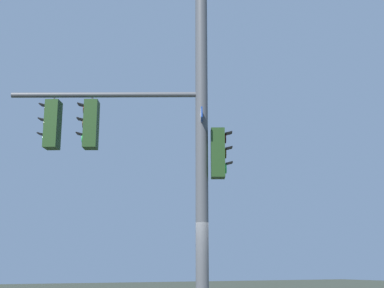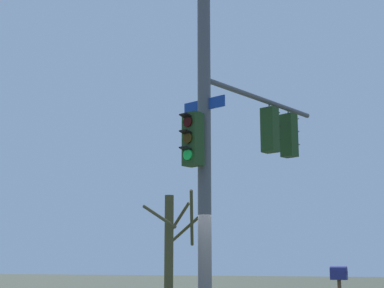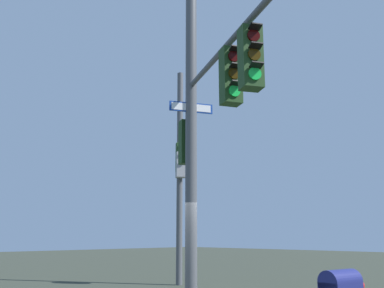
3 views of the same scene
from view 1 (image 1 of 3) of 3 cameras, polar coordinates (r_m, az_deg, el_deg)
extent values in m
cylinder|color=#4C4F54|center=(11.86, 1.05, 2.55)|extent=(0.28, 0.28, 9.55)
cylinder|color=#4C4F54|center=(12.21, -9.23, 5.26)|extent=(3.91, 2.09, 0.12)
cube|color=#1E3D19|center=(12.07, -10.84, 2.07)|extent=(0.43, 0.46, 1.10)
cylinder|color=#2F0403|center=(12.19, -11.53, 3.61)|extent=(0.13, 0.21, 0.22)
cube|color=black|center=(12.24, -11.85, 4.14)|extent=(0.24, 0.26, 0.06)
cylinder|color=#352504|center=(12.10, -11.61, 2.07)|extent=(0.13, 0.21, 0.22)
cube|color=black|center=(12.15, -11.93, 2.61)|extent=(0.24, 0.26, 0.06)
cylinder|color=#19D147|center=(12.02, -11.68, 0.50)|extent=(0.13, 0.21, 0.22)
cube|color=black|center=(12.06, -12.00, 1.05)|extent=(0.24, 0.26, 0.06)
cylinder|color=#4C4F54|center=(12.25, -10.71, 4.90)|extent=(0.04, 0.04, 0.15)
cube|color=#1E3D19|center=(12.27, -14.82, 2.03)|extent=(0.44, 0.46, 1.10)
cylinder|color=#2F0403|center=(12.41, -15.45, 3.52)|extent=(0.14, 0.20, 0.22)
cube|color=black|center=(12.47, -15.74, 4.04)|extent=(0.24, 0.26, 0.06)
cylinder|color=#352504|center=(12.32, -15.55, 2.01)|extent=(0.14, 0.20, 0.22)
cube|color=black|center=(12.38, -15.84, 2.54)|extent=(0.24, 0.26, 0.06)
cylinder|color=#19D147|center=(12.24, -15.64, 0.47)|extent=(0.14, 0.20, 0.22)
cube|color=black|center=(12.30, -15.94, 1.01)|extent=(0.24, 0.26, 0.06)
cylinder|color=#4C4F54|center=(12.44, -14.65, 4.81)|extent=(0.04, 0.04, 0.15)
cube|color=#1E3D19|center=(11.69, 2.82, -1.03)|extent=(0.43, 0.46, 1.10)
cylinder|color=#2F0403|center=(11.77, 3.61, 0.59)|extent=(0.13, 0.21, 0.22)
cube|color=black|center=(11.80, 3.96, 1.16)|extent=(0.24, 0.26, 0.06)
cylinder|color=#352504|center=(11.70, 3.63, -1.03)|extent=(0.13, 0.21, 0.22)
cube|color=black|center=(11.73, 3.99, -0.45)|extent=(0.24, 0.26, 0.06)
cylinder|color=#19D147|center=(11.63, 3.66, -2.67)|extent=(0.13, 0.21, 0.22)
cube|color=black|center=(11.66, 4.02, -2.09)|extent=(0.24, 0.26, 0.06)
cube|color=navy|center=(11.87, 1.05, 2.75)|extent=(0.53, 0.99, 0.24)
cube|color=white|center=(11.87, 0.96, 2.75)|extent=(0.47, 0.89, 0.18)
camera|label=2|loc=(21.05, 26.76, -11.47)|focal=53.71mm
camera|label=3|loc=(17.04, -32.74, -10.44)|focal=38.96mm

